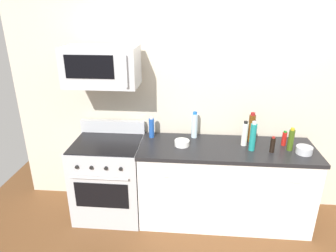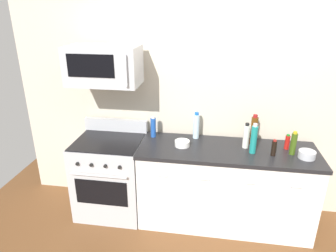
% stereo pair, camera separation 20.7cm
% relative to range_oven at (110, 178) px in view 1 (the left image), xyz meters
% --- Properties ---
extents(ground_plane, '(5.96, 5.96, 0.00)m').
position_rel_range_oven_xyz_m(ground_plane, '(1.31, -0.00, -0.47)').
color(ground_plane, brown).
extents(back_wall, '(4.97, 0.10, 2.70)m').
position_rel_range_oven_xyz_m(back_wall, '(1.31, 0.41, 0.88)').
color(back_wall, beige).
rests_on(back_wall, ground_plane).
extents(counter_unit, '(1.88, 0.66, 0.92)m').
position_rel_range_oven_xyz_m(counter_unit, '(1.31, -0.00, -0.01)').
color(counter_unit, white).
rests_on(counter_unit, ground_plane).
extents(range_oven, '(0.76, 0.69, 1.07)m').
position_rel_range_oven_xyz_m(range_oven, '(0.00, 0.00, 0.00)').
color(range_oven, '#B7BABF').
rests_on(range_oven, ground_plane).
extents(microwave, '(0.74, 0.44, 0.40)m').
position_rel_range_oven_xyz_m(microwave, '(0.00, 0.04, 1.28)').
color(microwave, '#B7BABF').
extents(bottle_water_clear, '(0.07, 0.07, 0.31)m').
position_rel_range_oven_xyz_m(bottle_water_clear, '(0.96, 0.23, 0.60)').
color(bottle_water_clear, silver).
rests_on(bottle_water_clear, countertop_slab).
extents(bottle_soy_sauce_dark, '(0.05, 0.05, 0.17)m').
position_rel_range_oven_xyz_m(bottle_soy_sauce_dark, '(1.76, -0.08, 0.53)').
color(bottle_soy_sauce_dark, black).
rests_on(bottle_soy_sauce_dark, countertop_slab).
extents(bottle_sparkling_teal, '(0.06, 0.06, 0.32)m').
position_rel_range_oven_xyz_m(bottle_sparkling_teal, '(1.56, -0.05, 0.60)').
color(bottle_sparkling_teal, '#197F7A').
rests_on(bottle_sparkling_teal, countertop_slab).
extents(bottle_olive_oil, '(0.06, 0.06, 0.25)m').
position_rel_range_oven_xyz_m(bottle_olive_oil, '(1.95, -0.02, 0.57)').
color(bottle_olive_oil, '#385114').
rests_on(bottle_olive_oil, countertop_slab).
extents(bottle_wine_amber, '(0.07, 0.07, 0.33)m').
position_rel_range_oven_xyz_m(bottle_wine_amber, '(1.58, 0.18, 0.61)').
color(bottle_wine_amber, '#59330F').
rests_on(bottle_wine_amber, countertop_slab).
extents(bottle_vinegar_white, '(0.06, 0.06, 0.27)m').
position_rel_range_oven_xyz_m(bottle_vinegar_white, '(1.50, 0.06, 0.58)').
color(bottle_vinegar_white, silver).
rests_on(bottle_vinegar_white, countertop_slab).
extents(bottle_hot_sauce_red, '(0.05, 0.05, 0.16)m').
position_rel_range_oven_xyz_m(bottle_hot_sauce_red, '(1.92, 0.10, 0.53)').
color(bottle_hot_sauce_red, '#B21914').
rests_on(bottle_hot_sauce_red, countertop_slab).
extents(bottle_soda_blue, '(0.06, 0.06, 0.25)m').
position_rel_range_oven_xyz_m(bottle_soda_blue, '(0.48, 0.19, 0.57)').
color(bottle_soda_blue, '#1E4CA5').
rests_on(bottle_soda_blue, countertop_slab).
extents(bowl_steel_prep, '(0.16, 0.16, 0.07)m').
position_rel_range_oven_xyz_m(bowl_steel_prep, '(2.08, -0.08, 0.49)').
color(bowl_steel_prep, '#B2B5BA').
rests_on(bowl_steel_prep, countertop_slab).
extents(bowl_white_ceramic, '(0.16, 0.16, 0.06)m').
position_rel_range_oven_xyz_m(bowl_white_ceramic, '(0.83, 0.00, 0.48)').
color(bowl_white_ceramic, white).
rests_on(bowl_white_ceramic, countertop_slab).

